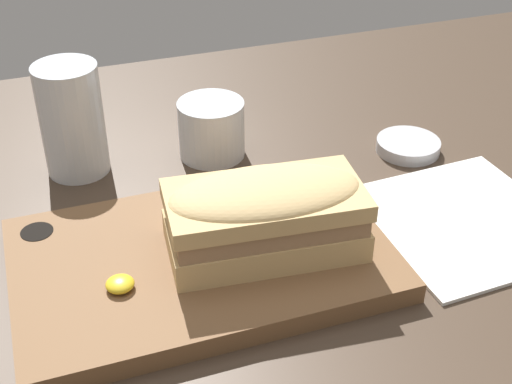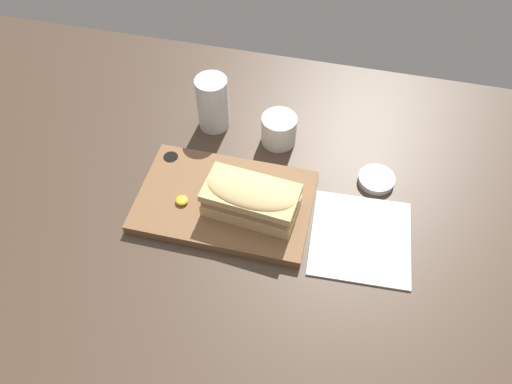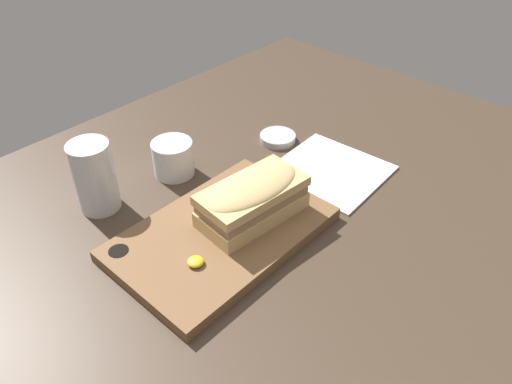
{
  "view_description": "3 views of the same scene",
  "coord_description": "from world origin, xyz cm",
  "px_view_note": "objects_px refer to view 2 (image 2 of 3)",
  "views": [
    {
      "loc": [
        -8.73,
        -45.17,
        44.76
      ],
      "look_at": [
        8.91,
        5.32,
        9.21
      ],
      "focal_mm": 50.0,
      "sensor_mm": 36.0,
      "label": 1
    },
    {
      "loc": [
        23.0,
        -51.13,
        82.54
      ],
      "look_at": [
        10.12,
        3.85,
        9.65
      ],
      "focal_mm": 35.0,
      "sensor_mm": 36.0,
      "label": 2
    },
    {
      "loc": [
        -36.54,
        -39.02,
        57.26
      ],
      "look_at": [
        11.02,
        4.53,
        7.54
      ],
      "focal_mm": 35.0,
      "sensor_mm": 36.0,
      "label": 3
    }
  ],
  "objects_px": {
    "water_glass": "(213,106)",
    "condiment_dish": "(376,180)",
    "serving_board": "(225,201)",
    "wine_glass": "(279,131)",
    "napkin": "(361,238)",
    "sandwich": "(251,197)"
  },
  "relations": [
    {
      "from": "wine_glass",
      "to": "napkin",
      "type": "xyz_separation_m",
      "value": [
        0.2,
        -0.22,
        -0.03
      ]
    },
    {
      "from": "water_glass",
      "to": "condiment_dish",
      "type": "xyz_separation_m",
      "value": [
        0.37,
        -0.09,
        -0.05
      ]
    },
    {
      "from": "serving_board",
      "to": "water_glass",
      "type": "xyz_separation_m",
      "value": [
        -0.08,
        0.21,
        0.04
      ]
    },
    {
      "from": "serving_board",
      "to": "napkin",
      "type": "relative_size",
      "value": 1.68
    },
    {
      "from": "serving_board",
      "to": "condiment_dish",
      "type": "relative_size",
      "value": 4.58
    },
    {
      "from": "water_glass",
      "to": "condiment_dish",
      "type": "relative_size",
      "value": 1.69
    },
    {
      "from": "napkin",
      "to": "sandwich",
      "type": "bearing_deg",
      "value": 178.96
    },
    {
      "from": "wine_glass",
      "to": "napkin",
      "type": "bearing_deg",
      "value": -46.65
    },
    {
      "from": "wine_glass",
      "to": "water_glass",
      "type": "bearing_deg",
      "value": 173.6
    },
    {
      "from": "water_glass",
      "to": "napkin",
      "type": "distance_m",
      "value": 0.43
    },
    {
      "from": "napkin",
      "to": "condiment_dish",
      "type": "height_order",
      "value": "condiment_dish"
    },
    {
      "from": "sandwich",
      "to": "condiment_dish",
      "type": "distance_m",
      "value": 0.28
    },
    {
      "from": "serving_board",
      "to": "water_glass",
      "type": "distance_m",
      "value": 0.23
    },
    {
      "from": "serving_board",
      "to": "sandwich",
      "type": "xyz_separation_m",
      "value": [
        0.06,
        -0.02,
        0.05
      ]
    },
    {
      "from": "sandwich",
      "to": "napkin",
      "type": "distance_m",
      "value": 0.22
    },
    {
      "from": "serving_board",
      "to": "water_glass",
      "type": "height_order",
      "value": "water_glass"
    },
    {
      "from": "serving_board",
      "to": "water_glass",
      "type": "bearing_deg",
      "value": 111.27
    },
    {
      "from": "napkin",
      "to": "condiment_dish",
      "type": "distance_m",
      "value": 0.15
    },
    {
      "from": "sandwich",
      "to": "water_glass",
      "type": "height_order",
      "value": "water_glass"
    },
    {
      "from": "napkin",
      "to": "wine_glass",
      "type": "bearing_deg",
      "value": 133.35
    },
    {
      "from": "wine_glass",
      "to": "napkin",
      "type": "height_order",
      "value": "wine_glass"
    },
    {
      "from": "wine_glass",
      "to": "condiment_dish",
      "type": "distance_m",
      "value": 0.23
    }
  ]
}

